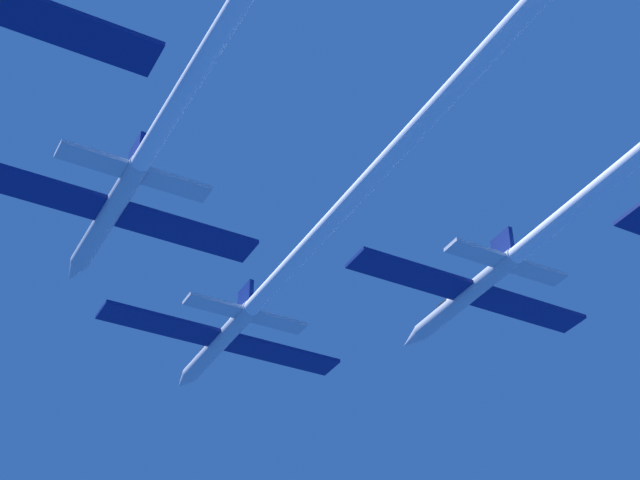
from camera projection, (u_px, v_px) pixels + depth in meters
The scene contains 1 object.
jet_lead at pixel (340, 212), 61.22m from camera, with size 18.15×61.51×3.01m.
Camera 1 is at (-24.95, -60.80, -36.77)m, focal length 57.63 mm.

